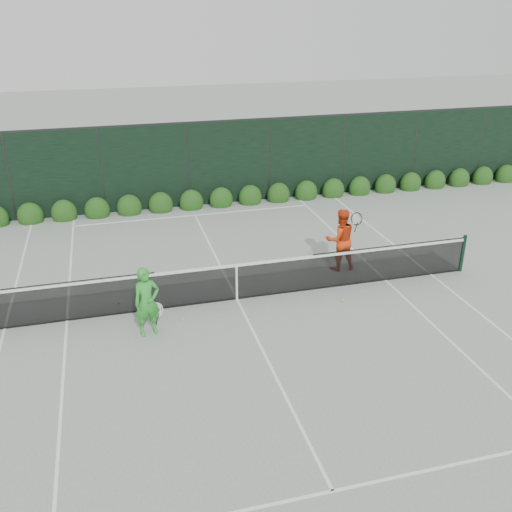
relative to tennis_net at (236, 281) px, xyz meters
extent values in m
plane|color=gray|center=(0.02, 0.00, -0.53)|extent=(80.00, 80.00, 0.00)
cylinder|color=#113322|center=(6.42, 0.00, 0.00)|extent=(0.10, 0.10, 1.07)
cube|color=black|center=(-4.18, 0.00, -0.02)|extent=(4.40, 0.01, 1.02)
cube|color=black|center=(0.02, 0.00, -0.05)|extent=(4.00, 0.01, 0.96)
cube|color=black|center=(4.22, 0.00, -0.02)|extent=(4.40, 0.01, 1.02)
cube|color=white|center=(0.02, 0.00, 0.41)|extent=(12.80, 0.03, 0.07)
cube|color=black|center=(0.02, 0.00, -0.51)|extent=(12.80, 0.02, 0.04)
cube|color=white|center=(0.02, 0.00, -0.07)|extent=(0.05, 0.03, 0.91)
imported|color=green|center=(-2.26, -1.05, 0.28)|extent=(0.67, 0.52, 1.61)
torus|color=silver|center=(-2.06, -0.95, -0.02)|extent=(0.30, 0.03, 0.30)
cylinder|color=black|center=(-2.06, -0.95, -0.26)|extent=(0.10, 0.03, 0.30)
imported|color=red|center=(3.21, 1.03, 0.35)|extent=(0.88, 0.70, 1.76)
torus|color=black|center=(3.56, 0.83, 0.99)|extent=(0.28, 0.16, 0.30)
cylinder|color=black|center=(3.56, 0.83, 0.75)|extent=(0.10, 0.03, 0.30)
cube|color=white|center=(-5.46, 0.00, -0.53)|extent=(0.06, 23.77, 0.01)
cube|color=white|center=(5.51, 0.00, -0.53)|extent=(0.06, 23.77, 0.01)
cube|color=white|center=(-4.09, 0.00, -0.53)|extent=(0.06, 23.77, 0.01)
cube|color=white|center=(4.14, 0.00, -0.53)|extent=(0.06, 23.77, 0.01)
cube|color=white|center=(0.02, 11.88, -0.53)|extent=(11.03, 0.06, 0.01)
cube|color=white|center=(0.02, 6.40, -0.53)|extent=(8.23, 0.06, 0.01)
cube|color=white|center=(0.02, -6.40, -0.53)|extent=(8.23, 0.06, 0.01)
cube|color=white|center=(0.02, 0.00, -0.53)|extent=(0.06, 12.80, 0.01)
cube|color=black|center=(0.02, 7.50, 0.97)|extent=(32.00, 0.06, 3.00)
cube|color=#262826|center=(0.02, 7.50, 2.50)|extent=(32.00, 0.06, 0.06)
cylinder|color=#262826|center=(-5.98, 7.50, 0.97)|extent=(0.08, 0.08, 3.00)
cylinder|color=#262826|center=(-2.98, 7.50, 0.97)|extent=(0.08, 0.08, 3.00)
cylinder|color=#262826|center=(0.02, 7.50, 0.97)|extent=(0.08, 0.08, 3.00)
cylinder|color=#262826|center=(3.02, 7.50, 0.97)|extent=(0.08, 0.08, 3.00)
cylinder|color=#262826|center=(6.02, 7.50, 0.97)|extent=(0.08, 0.08, 3.00)
cylinder|color=#262826|center=(9.02, 7.50, 0.97)|extent=(0.08, 0.08, 3.00)
cylinder|color=#262826|center=(12.02, 7.50, 0.97)|extent=(0.08, 0.08, 3.00)
ellipsoid|color=#13380F|center=(-5.48, 7.15, -0.30)|extent=(0.86, 0.65, 0.94)
ellipsoid|color=#13380F|center=(-4.38, 7.15, -0.30)|extent=(0.86, 0.65, 0.94)
ellipsoid|color=#13380F|center=(-3.28, 7.15, -0.30)|extent=(0.86, 0.65, 0.94)
ellipsoid|color=#13380F|center=(-2.18, 7.15, -0.30)|extent=(0.86, 0.65, 0.94)
ellipsoid|color=#13380F|center=(-1.08, 7.15, -0.30)|extent=(0.86, 0.65, 0.94)
ellipsoid|color=#13380F|center=(0.02, 7.15, -0.30)|extent=(0.86, 0.65, 0.94)
ellipsoid|color=#13380F|center=(1.12, 7.15, -0.30)|extent=(0.86, 0.65, 0.94)
ellipsoid|color=#13380F|center=(2.22, 7.15, -0.30)|extent=(0.86, 0.65, 0.94)
ellipsoid|color=#13380F|center=(3.32, 7.15, -0.30)|extent=(0.86, 0.65, 0.94)
ellipsoid|color=#13380F|center=(4.42, 7.15, -0.30)|extent=(0.86, 0.65, 0.94)
ellipsoid|color=#13380F|center=(5.52, 7.15, -0.30)|extent=(0.86, 0.65, 0.94)
ellipsoid|color=#13380F|center=(6.62, 7.15, -0.30)|extent=(0.86, 0.65, 0.94)
ellipsoid|color=#13380F|center=(7.72, 7.15, -0.30)|extent=(0.86, 0.65, 0.94)
ellipsoid|color=#13380F|center=(8.82, 7.15, -0.30)|extent=(0.86, 0.65, 0.94)
ellipsoid|color=#13380F|center=(9.92, 7.15, -0.30)|extent=(0.86, 0.65, 0.94)
ellipsoid|color=#13380F|center=(11.02, 7.15, -0.30)|extent=(0.86, 0.65, 0.94)
ellipsoid|color=#13380F|center=(12.12, 7.15, -0.30)|extent=(0.86, 0.65, 0.94)
ellipsoid|color=#13380F|center=(13.22, 7.15, -0.30)|extent=(0.86, 0.65, 0.94)
sphere|color=#ACD32E|center=(2.56, -0.83, -0.50)|extent=(0.07, 0.07, 0.07)
sphere|color=#ACD32E|center=(-1.47, -0.71, -0.50)|extent=(0.07, 0.07, 0.07)
sphere|color=#ACD32E|center=(-2.87, 0.52, -0.50)|extent=(0.07, 0.07, 0.07)
camera|label=1|loc=(-2.80, -12.37, 6.35)|focal=40.00mm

